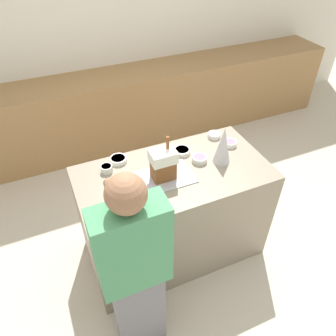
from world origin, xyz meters
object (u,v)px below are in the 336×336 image
(candy_bowl_near_tray_left, at_px, (200,159))
(candy_bowl_front_corner, at_px, (182,151))
(baking_tray, at_px, (163,178))
(candy_bowl_far_right, at_px, (118,159))
(decorative_tree, at_px, (223,145))
(gingerbread_house, at_px, (163,164))
(person, at_px, (135,273))
(candy_bowl_near_tray_right, at_px, (107,168))
(candy_bowl_behind_tray, at_px, (230,143))
(candy_bowl_center_rear, at_px, (214,135))

(candy_bowl_near_tray_left, bearing_deg, candy_bowl_front_corner, 117.42)
(baking_tray, relative_size, candy_bowl_far_right, 3.32)
(candy_bowl_front_corner, bearing_deg, decorative_tree, -43.12)
(baking_tray, relative_size, gingerbread_house, 1.32)
(candy_bowl_far_right, bearing_deg, person, -101.54)
(candy_bowl_far_right, bearing_deg, candy_bowl_near_tray_left, -23.07)
(decorative_tree, bearing_deg, candy_bowl_far_right, 156.85)
(candy_bowl_near_tray_right, relative_size, candy_bowl_near_tray_left, 0.77)
(candy_bowl_far_right, xyz_separation_m, candy_bowl_behind_tray, (0.93, -0.16, 0.00))
(baking_tray, xyz_separation_m, candy_bowl_near_tray_left, (0.34, 0.07, 0.02))
(gingerbread_house, distance_m, candy_bowl_center_rear, 0.70)
(candy_bowl_near_tray_right, bearing_deg, baking_tray, -33.39)
(candy_bowl_near_tray_right, distance_m, candy_bowl_near_tray_left, 0.73)
(gingerbread_house, xyz_separation_m, decorative_tree, (0.50, 0.00, 0.02))
(candy_bowl_far_right, bearing_deg, candy_bowl_front_corner, -10.80)
(candy_bowl_center_rear, relative_size, candy_bowl_near_tray_right, 1.19)
(decorative_tree, bearing_deg, candy_bowl_center_rear, 69.96)
(candy_bowl_behind_tray, bearing_deg, candy_bowl_near_tray_right, 175.51)
(gingerbread_house, height_order, candy_bowl_front_corner, gingerbread_house)
(candy_bowl_near_tray_right, distance_m, person, 0.86)
(candy_bowl_center_rear, xyz_separation_m, candy_bowl_near_tray_right, (-0.98, -0.08, 0.01))
(candy_bowl_near_tray_right, relative_size, candy_bowl_behind_tray, 0.84)
(baking_tray, bearing_deg, candy_bowl_center_rear, 27.54)
(candy_bowl_near_tray_left, bearing_deg, candy_bowl_behind_tray, 14.58)
(candy_bowl_behind_tray, distance_m, person, 1.36)
(decorative_tree, distance_m, candy_bowl_far_right, 0.82)
(decorative_tree, distance_m, candy_bowl_behind_tray, 0.27)
(decorative_tree, bearing_deg, candy_bowl_front_corner, 136.88)
(baking_tray, relative_size, candy_bowl_near_tray_left, 3.74)
(candy_bowl_near_tray_right, bearing_deg, candy_bowl_near_tray_left, -13.46)
(candy_bowl_behind_tray, relative_size, candy_bowl_near_tray_left, 0.91)
(gingerbread_house, height_order, candy_bowl_behind_tray, gingerbread_house)
(baking_tray, height_order, candy_bowl_front_corner, candy_bowl_front_corner)
(candy_bowl_near_tray_right, height_order, candy_bowl_behind_tray, candy_bowl_near_tray_right)
(candy_bowl_far_right, bearing_deg, candy_bowl_near_tray_right, -144.68)
(decorative_tree, bearing_deg, candy_bowl_behind_tray, 41.15)
(candy_bowl_front_corner, bearing_deg, gingerbread_house, -139.02)
(candy_bowl_far_right, bearing_deg, candy_bowl_behind_tray, -10.05)
(gingerbread_house, relative_size, candy_bowl_far_right, 2.51)
(candy_bowl_near_tray_right, xyz_separation_m, candy_bowl_behind_tray, (1.04, -0.08, -0.01))
(candy_bowl_behind_tray, bearing_deg, candy_bowl_near_tray_left, -165.42)
(candy_bowl_center_rear, distance_m, candy_bowl_near_tray_right, 0.98)
(candy_bowl_near_tray_left, bearing_deg, decorative_tree, -23.45)
(gingerbread_house, relative_size, candy_bowl_center_rear, 3.09)
(candy_bowl_front_corner, bearing_deg, person, -130.16)
(decorative_tree, xyz_separation_m, candy_bowl_center_rear, (0.12, 0.32, -0.13))
(gingerbread_house, relative_size, candy_bowl_near_tray_right, 3.68)
(candy_bowl_center_rear, bearing_deg, candy_bowl_front_corner, -165.13)
(candy_bowl_near_tray_right, bearing_deg, candy_bowl_far_right, 35.32)
(candy_bowl_front_corner, height_order, person, person)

